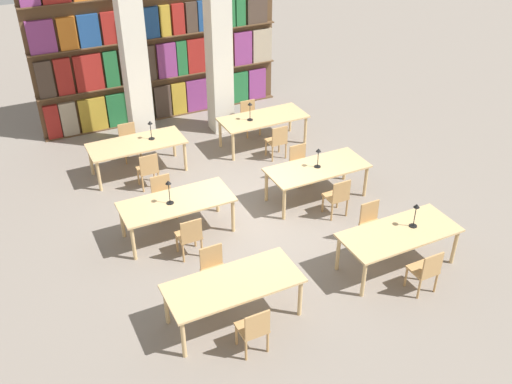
{
  "coord_description": "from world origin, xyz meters",
  "views": [
    {
      "loc": [
        -4.18,
        -8.71,
        6.67
      ],
      "look_at": [
        0.0,
        -0.26,
        0.69
      ],
      "focal_mm": 40.0,
      "sensor_mm": 36.0,
      "label": 1
    }
  ],
  "objects_px": {
    "reading_table_1": "(399,235)",
    "chair_5": "(163,195)",
    "chair_2": "(426,270)",
    "reading_table_4": "(137,146)",
    "desk_lamp_3": "(150,127)",
    "desk_lamp_0": "(416,211)",
    "chair_1": "(214,269)",
    "chair_6": "(337,196)",
    "reading_table_3": "(317,170)",
    "pillar_left": "(130,26)",
    "desk_lamp_4": "(250,108)",
    "chair_4": "(190,236)",
    "desk_lamp_2": "(318,155)",
    "desk_lamp_1": "(169,188)",
    "reading_table_2": "(177,204)",
    "reading_table_5": "(263,120)",
    "chair_7": "(300,163)",
    "reading_table_0": "(233,286)",
    "chair_10": "(277,141)",
    "chair_8": "(148,169)",
    "chair_9": "(129,141)",
    "chair_11": "(250,117)",
    "chair_0": "(254,329)",
    "chair_3": "(372,223)",
    "pillar_center": "(217,14)"
  },
  "relations": [
    {
      "from": "desk_lamp_0",
      "to": "desk_lamp_1",
      "type": "height_order",
      "value": "desk_lamp_1"
    },
    {
      "from": "chair_4",
      "to": "chair_7",
      "type": "bearing_deg",
      "value": 24.47
    },
    {
      "from": "desk_lamp_2",
      "to": "reading_table_5",
      "type": "height_order",
      "value": "desk_lamp_2"
    },
    {
      "from": "desk_lamp_1",
      "to": "chair_9",
      "type": "bearing_deg",
      "value": 87.75
    },
    {
      "from": "chair_0",
      "to": "reading_table_1",
      "type": "relative_size",
      "value": 0.41
    },
    {
      "from": "reading_table_1",
      "to": "chair_5",
      "type": "relative_size",
      "value": 2.47
    },
    {
      "from": "pillar_left",
      "to": "desk_lamp_2",
      "type": "relative_size",
      "value": 13.88
    },
    {
      "from": "chair_1",
      "to": "chair_6",
      "type": "xyz_separation_m",
      "value": [
        3.09,
        0.98,
        0.0
      ]
    },
    {
      "from": "chair_3",
      "to": "reading_table_5",
      "type": "distance_m",
      "value": 4.51
    },
    {
      "from": "pillar_center",
      "to": "pillar_left",
      "type": "bearing_deg",
      "value": 180.0
    },
    {
      "from": "chair_4",
      "to": "reading_table_4",
      "type": "height_order",
      "value": "chair_4"
    },
    {
      "from": "pillar_center",
      "to": "chair_7",
      "type": "distance_m",
      "value": 4.16
    },
    {
      "from": "chair_2",
      "to": "chair_10",
      "type": "bearing_deg",
      "value": 90.04
    },
    {
      "from": "pillar_left",
      "to": "reading_table_2",
      "type": "bearing_deg",
      "value": -97.05
    },
    {
      "from": "reading_table_1",
      "to": "desk_lamp_1",
      "type": "distance_m",
      "value": 4.24
    },
    {
      "from": "reading_table_3",
      "to": "desk_lamp_4",
      "type": "bearing_deg",
      "value": 95.63
    },
    {
      "from": "chair_7",
      "to": "reading_table_1",
      "type": "bearing_deg",
      "value": 91.24
    },
    {
      "from": "chair_2",
      "to": "desk_lamp_3",
      "type": "distance_m",
      "value": 6.73
    },
    {
      "from": "desk_lamp_1",
      "to": "chair_11",
      "type": "bearing_deg",
      "value": 45.78
    },
    {
      "from": "desk_lamp_4",
      "to": "chair_4",
      "type": "bearing_deg",
      "value": -130.3
    },
    {
      "from": "reading_table_0",
      "to": "chair_10",
      "type": "height_order",
      "value": "chair_10"
    },
    {
      "from": "chair_1",
      "to": "chair_8",
      "type": "xyz_separation_m",
      "value": [
        0.01,
        3.72,
        0.0
      ]
    },
    {
      "from": "chair_1",
      "to": "desk_lamp_3",
      "type": "distance_m",
      "value": 4.55
    },
    {
      "from": "chair_2",
      "to": "reading_table_3",
      "type": "xyz_separation_m",
      "value": [
        -0.1,
        3.33,
        0.22
      ]
    },
    {
      "from": "desk_lamp_0",
      "to": "chair_8",
      "type": "bearing_deg",
      "value": 127.48
    },
    {
      "from": "pillar_left",
      "to": "reading_table_3",
      "type": "bearing_deg",
      "value": -57.24
    },
    {
      "from": "pillar_center",
      "to": "chair_0",
      "type": "distance_m",
      "value": 8.11
    },
    {
      "from": "pillar_left",
      "to": "chair_1",
      "type": "xyz_separation_m",
      "value": [
        -0.48,
        -5.75,
        -2.53
      ]
    },
    {
      "from": "reading_table_1",
      "to": "chair_9",
      "type": "bearing_deg",
      "value": 117.55
    },
    {
      "from": "desk_lamp_0",
      "to": "desk_lamp_2",
      "type": "height_order",
      "value": "desk_lamp_0"
    },
    {
      "from": "pillar_left",
      "to": "chair_8",
      "type": "distance_m",
      "value": 3.28
    },
    {
      "from": "reading_table_1",
      "to": "chair_10",
      "type": "distance_m",
      "value": 4.51
    },
    {
      "from": "chair_3",
      "to": "desk_lamp_4",
      "type": "relative_size",
      "value": 1.87
    },
    {
      "from": "chair_2",
      "to": "desk_lamp_0",
      "type": "xyz_separation_m",
      "value": [
        0.32,
        0.78,
        0.62
      ]
    },
    {
      "from": "reading_table_3",
      "to": "chair_6",
      "type": "distance_m",
      "value": 0.78
    },
    {
      "from": "reading_table_2",
      "to": "desk_lamp_4",
      "type": "xyz_separation_m",
      "value": [
        2.8,
        2.59,
        0.39
      ]
    },
    {
      "from": "pillar_left",
      "to": "chair_6",
      "type": "relative_size",
      "value": 6.92
    },
    {
      "from": "reading_table_1",
      "to": "desk_lamp_1",
      "type": "relative_size",
      "value": 4.3
    },
    {
      "from": "chair_6",
      "to": "chair_2",
      "type": "bearing_deg",
      "value": -88.47
    },
    {
      "from": "chair_7",
      "to": "desk_lamp_3",
      "type": "relative_size",
      "value": 1.93
    },
    {
      "from": "desk_lamp_0",
      "to": "chair_5",
      "type": "bearing_deg",
      "value": 136.13
    },
    {
      "from": "pillar_center",
      "to": "desk_lamp_4",
      "type": "bearing_deg",
      "value": -81.47
    },
    {
      "from": "chair_1",
      "to": "reading_table_1",
      "type": "xyz_separation_m",
      "value": [
        3.17,
        -0.84,
        0.22
      ]
    },
    {
      "from": "reading_table_4",
      "to": "desk_lamp_0",
      "type": "bearing_deg",
      "value": -56.6
    },
    {
      "from": "chair_2",
      "to": "reading_table_4",
      "type": "xyz_separation_m",
      "value": [
        -3.17,
        6.06,
        0.22
      ]
    },
    {
      "from": "pillar_left",
      "to": "chair_4",
      "type": "height_order",
      "value": "pillar_left"
    },
    {
      "from": "reading_table_3",
      "to": "chair_7",
      "type": "height_order",
      "value": "chair_7"
    },
    {
      "from": "chair_5",
      "to": "reading_table_5",
      "type": "relative_size",
      "value": 0.41
    },
    {
      "from": "pillar_center",
      "to": "desk_lamp_3",
      "type": "height_order",
      "value": "pillar_center"
    },
    {
      "from": "chair_5",
      "to": "reading_table_3",
      "type": "height_order",
      "value": "chair_5"
    }
  ]
}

